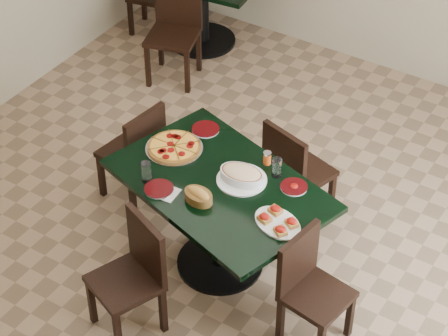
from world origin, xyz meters
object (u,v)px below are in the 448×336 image
Objects in this scene: back_chair_near at (175,24)px; lasagna_casserole at (242,175)px; pepperoni_pizza at (174,147)px; chair_right at (309,284)px; chair_far at (293,170)px; bread_basket at (198,196)px; chair_left at (137,150)px; bruschetta_platter at (278,221)px; main_table at (220,204)px; chair_near at (135,271)px.

back_chair_near is 2.45m from lasagna_casserole.
pepperoni_pizza is at bearing -72.33° from back_chair_near.
lasagna_casserole is at bearing 74.70° from chair_right.
chair_right is 0.88× the size of back_chair_near.
bread_basket is at bearing 92.20° from chair_far.
bruschetta_platter is at bearing 81.71° from chair_left.
chair_right is 2.42× the size of lasagna_casserole.
bruschetta_platter is (1.39, -0.40, 0.31)m from chair_left.
chair_left is at bearing 162.32° from pepperoni_pizza.
main_table is at bearing -16.13° from pepperoni_pizza.
chair_near reaches higher than chair_left.
lasagna_casserole is 1.47× the size of bread_basket.
chair_left is 0.92× the size of back_chair_near.
chair_right is at bearing 139.87° from chair_far.
lasagna_casserole is at bearing 92.53° from chair_near.
chair_near is 2.14× the size of pepperoni_pizza.
main_table is at bearing -175.05° from bruschetta_platter.
chair_left is (-1.08, -0.40, -0.01)m from chair_far.
chair_near is (-0.37, -1.38, -0.01)m from chair_far.
lasagna_casserole is at bearing 87.99° from chair_left.
lasagna_casserole is (1.73, -1.72, 0.29)m from back_chair_near.
chair_left reaches higher than main_table.
pepperoni_pizza is at bearing 129.82° from chair_near.
chair_far is 0.88m from pepperoni_pizza.
chair_left is (-0.71, 0.98, -0.01)m from chair_near.
chair_near is at bearing 126.65° from chair_right.
pepperoni_pizza is at bearing -175.65° from bruschetta_platter.
back_chair_near is 2.31× the size of pepperoni_pizza.
lasagna_casserole reaches higher than main_table.
chair_right is at bearing 1.57° from main_table.
back_chair_near is at bearing 130.26° from lasagna_casserole.
lasagna_casserole is 0.34m from bread_basket.
chair_far is 1.15m from chair_left.
chair_right is (0.78, -0.21, -0.13)m from main_table.
chair_far is (0.19, 0.67, -0.09)m from main_table.
bruschetta_platter reaches higher than pepperoni_pizza.
back_chair_near reaches higher than pepperoni_pizza.
chair_near is at bearing 90.89° from chair_far.
bread_basket is at bearing -68.91° from back_chair_near.
chair_near is 2.55× the size of lasagna_casserole.
chair_right reaches higher than main_table.
main_table is 4.07× the size of bruschetta_platter.
back_chair_near is (-1.44, 2.52, 0.04)m from chair_near.
chair_near is at bearing 43.83° from chair_left.
lasagna_casserole is (0.28, 0.81, 0.33)m from chair_near.
chair_near reaches higher than bruschetta_platter.
chair_left is 2.12× the size of pepperoni_pizza.
bread_basket reaches higher than main_table.
chair_far is at bearing 97.06° from chair_near.
chair_left is 1.49m from bruschetta_platter.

